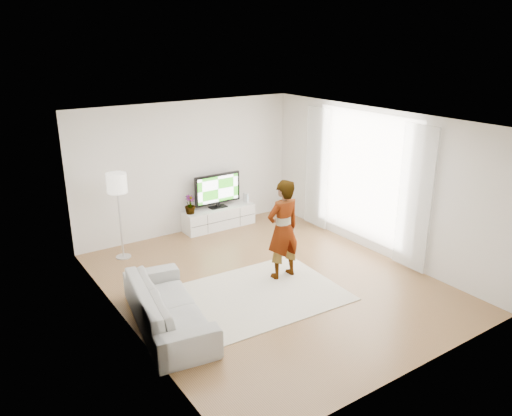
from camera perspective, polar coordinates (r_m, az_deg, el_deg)
floor at (r=8.75m, az=1.49°, el=-8.44°), size 6.00×6.00×0.00m
ceiling at (r=7.86m, az=1.66°, el=9.99°), size 6.00×6.00×0.00m
wall_left at (r=7.13m, az=-15.04°, el=-3.34°), size 0.02×6.00×2.80m
wall_right at (r=9.80m, az=13.57°, el=2.89°), size 0.02×6.00×2.80m
wall_back at (r=10.68m, az=-7.84°, el=4.56°), size 5.00×0.02×2.80m
wall_front at (r=6.19m, az=18.02°, el=-7.14°), size 5.00×0.02×2.80m
window at (r=9.97m, az=12.26°, el=3.56°), size 0.01×2.60×2.50m
curtain_near at (r=9.13m, az=17.69°, el=1.00°), size 0.04×0.70×2.60m
curtain_far at (r=10.85m, az=7.01°, el=4.55°), size 0.04×0.70×2.60m
media_console at (r=11.10m, az=-4.26°, el=-1.09°), size 1.64×0.47×0.46m
television at (r=10.92m, az=-4.41°, el=2.12°), size 1.09×0.21×0.76m
game_console at (r=11.34m, az=-1.16°, el=1.19°), size 0.07×0.16×0.21m
potted_plant at (r=10.65m, az=-7.56°, el=0.39°), size 0.29×0.29×0.41m
rug at (r=8.31m, az=-0.08°, el=-9.95°), size 2.88×2.14×0.01m
player at (r=8.58m, az=3.10°, el=-2.45°), size 0.65×0.43×1.77m
sofa at (r=7.50m, az=-10.04°, el=-10.92°), size 1.23×2.35×0.65m
floor_lamp at (r=9.52m, az=-15.60°, el=2.34°), size 0.37×0.37×1.67m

